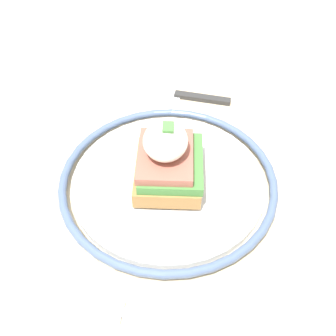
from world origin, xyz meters
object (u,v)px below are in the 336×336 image
object	(u,v)px
sandwich	(168,160)
knife	(182,96)
fork	(152,319)
plate	(168,183)

from	to	relation	value
sandwich	knife	size ratio (longest dim) A/B	0.71
fork	plate	bearing A→B (deg)	-2.99
plate	fork	world-z (taller)	plate
fork	knife	world-z (taller)	knife
plate	knife	xyz separation A→B (m)	(0.18, -0.01, -0.01)
plate	knife	size ratio (longest dim) A/B	1.50
plate	knife	world-z (taller)	plate
plate	sandwich	xyz separation A→B (m)	(0.00, 0.00, 0.04)
sandwich	plate	bearing A→B (deg)	-166.45
fork	knife	bearing A→B (deg)	-3.65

